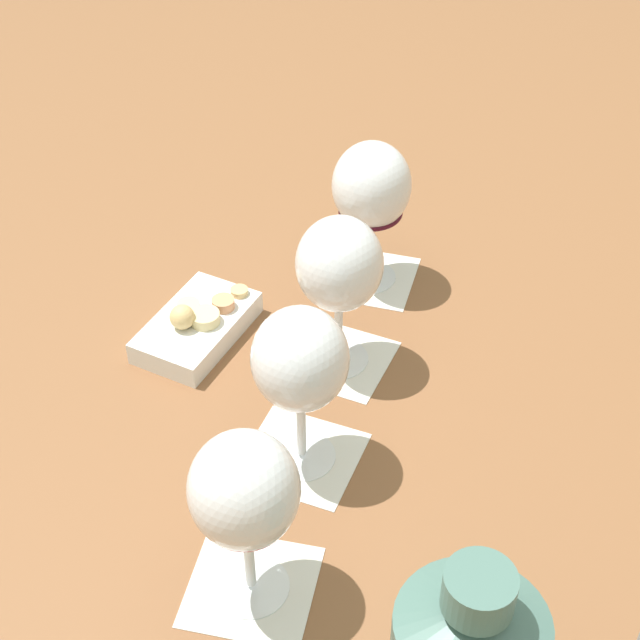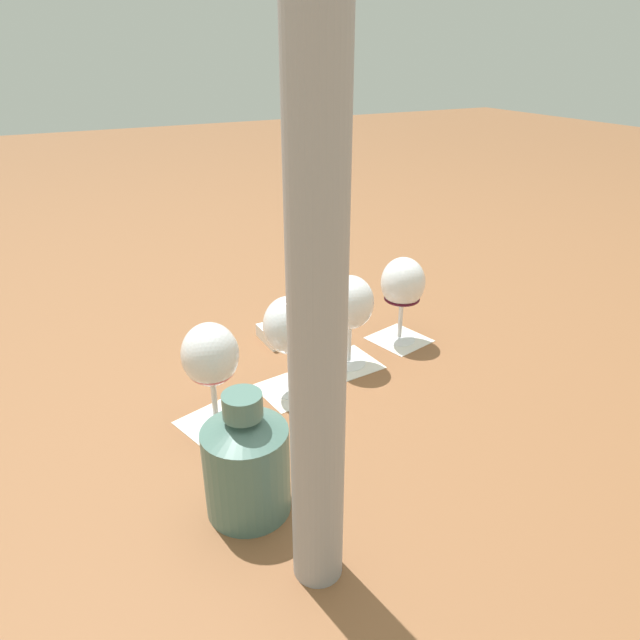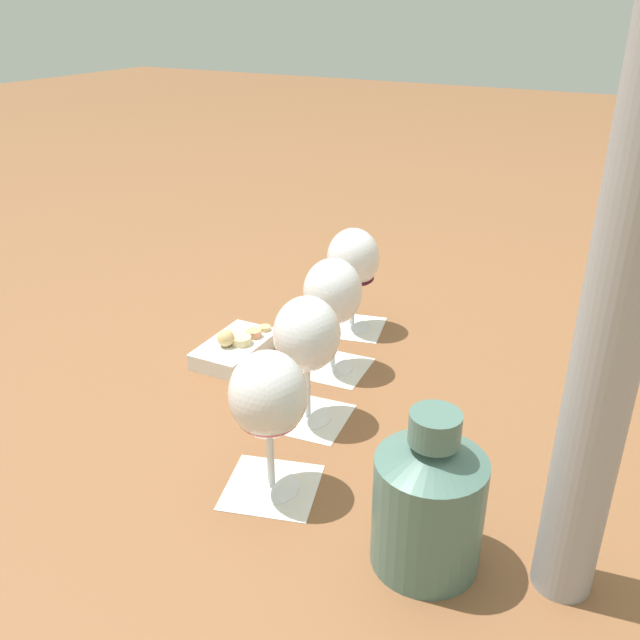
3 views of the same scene
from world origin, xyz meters
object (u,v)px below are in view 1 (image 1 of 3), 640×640
at_px(wine_glass_3, 371,191).
at_px(wine_glass_0, 244,496).
at_px(wine_glass_1, 300,366).
at_px(wine_glass_2, 339,270).
at_px(snack_dish, 197,325).

bearing_deg(wine_glass_3, wine_glass_0, -165.71).
distance_m(wine_glass_0, wine_glass_1, 0.16).
bearing_deg(wine_glass_3, wine_glass_2, -165.41).
bearing_deg(wine_glass_0, wine_glass_3, 14.29).
bearing_deg(wine_glass_0, wine_glass_1, 13.83).
bearing_deg(wine_glass_1, snack_dish, 63.01).
height_order(wine_glass_0, wine_glass_1, same).
bearing_deg(wine_glass_2, snack_dish, 105.71).
bearing_deg(snack_dish, wine_glass_2, -74.29).
xyz_separation_m(wine_glass_2, snack_dish, (-0.05, 0.16, -0.11)).
relative_size(wine_glass_1, snack_dish, 1.22).
bearing_deg(wine_glass_0, wine_glass_2, 14.14).
distance_m(wine_glass_0, snack_dish, 0.37).
height_order(wine_glass_0, wine_glass_3, same).
xyz_separation_m(wine_glass_1, snack_dish, (0.10, 0.20, -0.11)).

